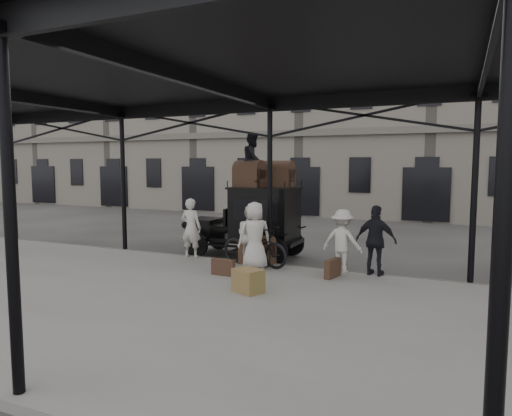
{
  "coord_description": "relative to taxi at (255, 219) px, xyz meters",
  "views": [
    {
      "loc": [
        4.72,
        -9.38,
        2.87
      ],
      "look_at": [
        -0.23,
        1.6,
        1.7
      ],
      "focal_mm": 32.0,
      "sensor_mm": 36.0,
      "label": 1
    }
  ],
  "objects": [
    {
      "name": "porter_official",
      "position": [
        3.85,
        -1.39,
        -0.19
      ],
      "size": [
        1.07,
        0.58,
        1.72
      ],
      "primitive_type": "imported",
      "rotation": [
        0.0,
        0.0,
        2.97
      ],
      "color": "black",
      "rests_on": "platform"
    },
    {
      "name": "wicker_hamper",
      "position": [
        1.64,
        -4.01,
        -0.8
      ],
      "size": [
        0.73,
        0.66,
        0.5
      ],
      "primitive_type": "cube",
      "rotation": [
        0.0,
        0.0,
        -0.42
      ],
      "color": "olive",
      "rests_on": "platform"
    },
    {
      "name": "steamer_trunk_roof_near",
      "position": [
        -0.08,
        -0.25,
        1.31
      ],
      "size": [
        0.99,
        0.71,
        0.66
      ],
      "primitive_type": null,
      "rotation": [
        0.0,
        0.0,
        -0.19
      ],
      "color": "#4D2F23",
      "rests_on": "taxi"
    },
    {
      "name": "porter_roof",
      "position": [
        -0.03,
        -0.1,
        1.79
      ],
      "size": [
        0.75,
        0.89,
        1.62
      ],
      "primitive_type": "imported",
      "rotation": [
        0.0,
        0.0,
        1.76
      ],
      "color": "black",
      "rests_on": "taxi"
    },
    {
      "name": "bicycle",
      "position": [
        0.71,
        -1.63,
        -0.52
      ],
      "size": [
        2.13,
        1.07,
        1.07
      ],
      "primitive_type": "imported",
      "rotation": [
        0.0,
        0.0,
        1.39
      ],
      "color": "black",
      "rests_on": "platform"
    },
    {
      "name": "porter_right",
      "position": [
        3.02,
        -1.39,
        -0.26
      ],
      "size": [
        1.09,
        0.72,
        1.59
      ],
      "primitive_type": "imported",
      "rotation": [
        0.0,
        0.0,
        3.01
      ],
      "color": "beige",
      "rests_on": "platform"
    },
    {
      "name": "building_frontage",
      "position": [
        0.96,
        14.81,
        5.8
      ],
      "size": [
        64.0,
        8.0,
        14.0
      ],
      "primitive_type": "cube",
      "color": "slate",
      "rests_on": "ground"
    },
    {
      "name": "suitcase_upright",
      "position": [
        2.95,
        -2.03,
        -0.83
      ],
      "size": [
        0.28,
        0.62,
        0.45
      ],
      "primitive_type": "cube",
      "rotation": [
        0.0,
        0.0,
        -0.23
      ],
      "color": "#4D2F23",
      "rests_on": "platform"
    },
    {
      "name": "steamer_trunk_roof_far",
      "position": [
        0.67,
        0.2,
        1.3
      ],
      "size": [
        0.92,
        0.59,
        0.65
      ],
      "primitive_type": null,
      "rotation": [
        0.0,
        0.0,
        -0.05
      ],
      "color": "#4D2F23",
      "rests_on": "taxi"
    },
    {
      "name": "porter_midleft",
      "position": [
        0.56,
        -1.6,
        -0.25
      ],
      "size": [
        0.91,
        0.78,
        1.61
      ],
      "primitive_type": "imported",
      "rotation": [
        0.0,
        0.0,
        2.9
      ],
      "color": "beige",
      "rests_on": "platform"
    },
    {
      "name": "porter_left",
      "position": [
        -1.43,
        -1.39,
        -0.19
      ],
      "size": [
        0.64,
        0.43,
        1.73
      ],
      "primitive_type": "imported",
      "rotation": [
        0.0,
        0.0,
        3.17
      ],
      "color": "beige",
      "rests_on": "platform"
    },
    {
      "name": "platform",
      "position": [
        0.96,
        -5.19,
        -1.13
      ],
      "size": [
        28.0,
        8.0,
        0.15
      ],
      "primitive_type": "cube",
      "color": "slate",
      "rests_on": "ground"
    },
    {
      "name": "steamer_trunk_platform",
      "position": [
        0.69,
        -1.39,
        -0.72
      ],
      "size": [
        0.92,
        0.59,
        0.66
      ],
      "primitive_type": null,
      "rotation": [
        0.0,
        0.0,
        -0.04
      ],
      "color": "#4D2F23",
      "rests_on": "platform"
    },
    {
      "name": "suitcase_flat",
      "position": [
        0.46,
        -2.92,
        -0.85
      ],
      "size": [
        0.6,
        0.17,
        0.4
      ],
      "primitive_type": "cube",
      "rotation": [
        0.0,
        0.0,
        -0.03
      ],
      "color": "#4D2F23",
      "rests_on": "platform"
    },
    {
      "name": "taxi",
      "position": [
        0.0,
        0.0,
        0.0
      ],
      "size": [
        3.65,
        1.55,
        2.18
      ],
      "color": "black",
      "rests_on": "ground"
    },
    {
      "name": "ground",
      "position": [
        0.96,
        -3.19,
        -1.2
      ],
      "size": [
        120.0,
        120.0,
        0.0
      ],
      "primitive_type": "plane",
      "color": "#383533",
      "rests_on": "ground"
    },
    {
      "name": "porter_centre",
      "position": [
        0.88,
        -2.0,
        -0.18
      ],
      "size": [
        1.02,
        0.96,
        1.75
      ],
      "primitive_type": "imported",
      "rotation": [
        0.0,
        0.0,
        3.78
      ],
      "color": "beige",
      "rests_on": "platform"
    },
    {
      "name": "canopy",
      "position": [
        0.96,
        -4.91,
        3.39
      ],
      "size": [
        22.5,
        9.0,
        4.74
      ],
      "color": "black",
      "rests_on": "ground"
    }
  ]
}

